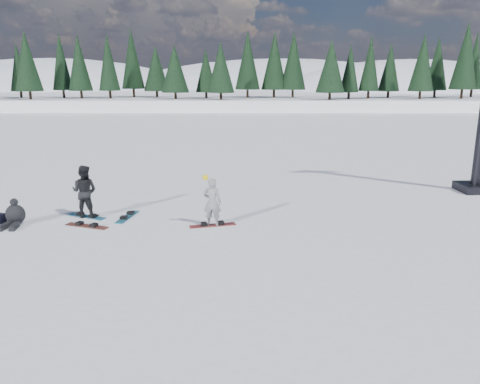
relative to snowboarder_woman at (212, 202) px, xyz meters
name	(u,v)px	position (x,y,z in m)	size (l,w,h in m)	color
ground	(174,227)	(-1.24, -0.16, -0.80)	(420.00, 420.00, 0.00)	white
alpine_backdrop	(208,120)	(-12.96, 189.01, -14.78)	(412.50, 227.00, 53.20)	white
snowboarder_woman	(212,202)	(0.00, 0.00, 0.00)	(0.63, 0.46, 1.72)	gray
snowboarder_man	(84,191)	(-4.40, 0.99, 0.10)	(0.88, 0.69, 1.81)	black
seated_rider	(15,215)	(-6.43, 0.10, -0.47)	(0.63, 1.03, 0.88)	black
snowboard_woman	(213,225)	(0.00, 0.00, -0.79)	(1.50, 0.28, 0.03)	maroon
snowboard_man	(87,216)	(-4.40, 0.99, -0.79)	(1.50, 0.28, 0.03)	teal
snowboard_loose_b	(87,226)	(-4.06, -0.07, -0.79)	(1.50, 0.28, 0.03)	maroon
snowboard_loose_a	(127,217)	(-2.99, 0.92, -0.79)	(1.50, 0.28, 0.03)	teal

